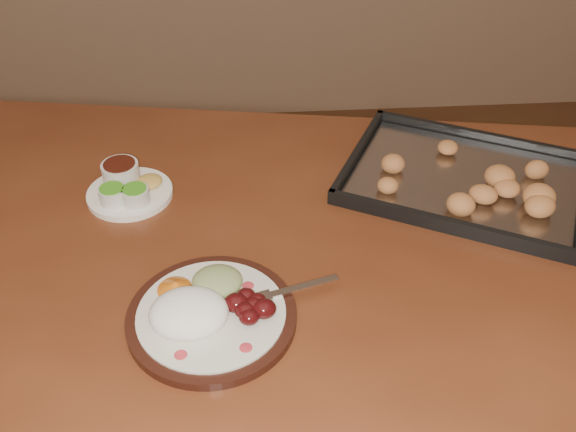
{
  "coord_description": "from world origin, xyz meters",
  "views": [
    {
      "loc": [
        -0.07,
        -0.52,
        1.44
      ],
      "look_at": [
        -0.01,
        0.31,
        0.77
      ],
      "focal_mm": 40.0,
      "sensor_mm": 36.0,
      "label": 1
    }
  ],
  "objects": [
    {
      "name": "dinner_plate",
      "position": [
        -0.14,
        0.1,
        0.77
      ],
      "size": [
        0.31,
        0.24,
        0.06
      ],
      "rotation": [
        0.0,
        0.0,
        0.23
      ],
      "color": "black",
      "rests_on": "dining_table"
    },
    {
      "name": "condiment_saucer",
      "position": [
        -0.28,
        0.41,
        0.77
      ],
      "size": [
        0.15,
        0.15,
        0.05
      ],
      "rotation": [
        0.0,
        0.0,
        0.21
      ],
      "color": "white",
      "rests_on": "dining_table"
    },
    {
      "name": "baking_tray",
      "position": [
        0.32,
        0.4,
        0.76
      ],
      "size": [
        0.51,
        0.46,
        0.04
      ],
      "rotation": [
        0.0,
        0.0,
        -0.47
      ],
      "color": "black",
      "rests_on": "dining_table"
    },
    {
      "name": "dining_table",
      "position": [
        -0.09,
        0.24,
        0.65
      ],
      "size": [
        1.63,
        1.13,
        0.75
      ],
      "rotation": [
        0.0,
        0.0,
        -0.16
      ],
      "color": "brown",
      "rests_on": "ground"
    }
  ]
}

